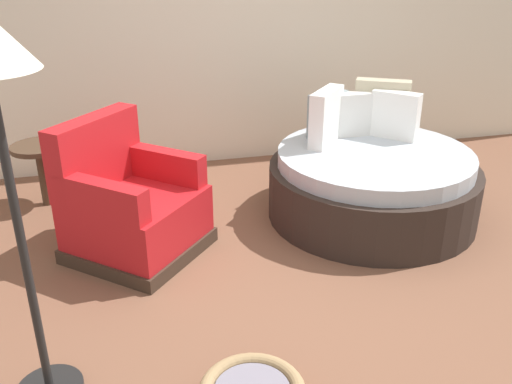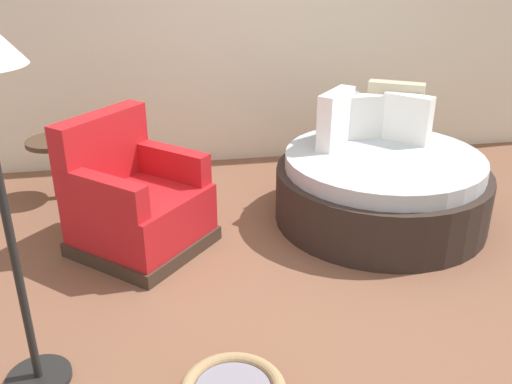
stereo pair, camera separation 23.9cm
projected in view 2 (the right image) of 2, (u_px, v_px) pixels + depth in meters
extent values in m
cube|color=brown|center=(295.00, 283.00, 3.67)|extent=(8.00, 8.00, 0.02)
cube|color=silver|center=(241.00, 6.00, 5.13)|extent=(8.00, 0.12, 2.90)
cylinder|color=#2D231E|center=(380.00, 194.00, 4.39)|extent=(1.62, 1.62, 0.42)
cylinder|color=#B2BCC6|center=(384.00, 162.00, 4.28)|extent=(1.49, 1.49, 0.12)
cube|color=white|center=(407.00, 118.00, 4.46)|extent=(0.35, 0.35, 0.38)
cube|color=#BCB293|center=(394.00, 109.00, 4.58)|extent=(0.44, 0.31, 0.44)
cube|color=white|center=(367.00, 116.00, 4.55)|extent=(0.35, 0.12, 0.35)
cube|color=gray|center=(338.00, 116.00, 4.54)|extent=(0.37, 0.27, 0.36)
cube|color=white|center=(336.00, 118.00, 4.36)|extent=(0.37, 0.40, 0.43)
cube|color=#38281E|center=(143.00, 241.00, 4.05)|extent=(1.13, 1.13, 0.10)
cube|color=red|center=(141.00, 213.00, 3.96)|extent=(1.07, 1.07, 0.34)
cube|color=red|center=(102.00, 149.00, 3.93)|extent=(0.62, 0.68, 0.50)
cube|color=red|center=(103.00, 193.00, 3.60)|extent=(0.59, 0.54, 0.22)
cube|color=red|center=(168.00, 162.00, 4.09)|extent=(0.59, 0.54, 0.22)
cylinder|color=#473323|center=(58.00, 171.00, 4.74)|extent=(0.08, 0.08, 0.48)
cylinder|color=#473323|center=(53.00, 142.00, 4.63)|extent=(0.44, 0.44, 0.04)
cylinder|color=black|center=(39.00, 378.00, 2.85)|extent=(0.32, 0.32, 0.03)
cylinder|color=black|center=(11.00, 240.00, 2.53)|extent=(0.04, 0.04, 1.55)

